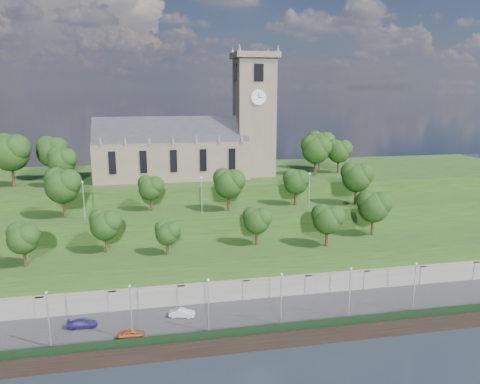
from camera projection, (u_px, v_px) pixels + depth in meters
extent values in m
plane|color=black|center=(227.00, 353.00, 61.12)|extent=(320.00, 320.00, 0.00)
cube|color=#2D2D30|center=(220.00, 324.00, 66.65)|extent=(160.00, 12.00, 2.00)
cube|color=black|center=(227.00, 346.00, 60.83)|extent=(160.00, 0.50, 2.20)
cube|color=black|center=(226.00, 333.00, 61.13)|extent=(160.00, 0.10, 1.20)
cube|color=slate|center=(214.00, 296.00, 72.06)|extent=(160.00, 2.00, 5.00)
cube|color=slate|center=(41.00, 314.00, 66.56)|extent=(1.20, 0.60, 5.00)
cube|color=slate|center=(113.00, 307.00, 68.45)|extent=(1.20, 0.60, 5.00)
cube|color=slate|center=(181.00, 302.00, 70.35)|extent=(1.20, 0.60, 5.00)
cube|color=slate|center=(246.00, 296.00, 72.24)|extent=(1.20, 0.60, 5.00)
cube|color=slate|center=(308.00, 291.00, 74.14)|extent=(1.20, 0.60, 5.00)
cube|color=slate|center=(366.00, 286.00, 76.03)|extent=(1.20, 0.60, 5.00)
cube|color=slate|center=(422.00, 281.00, 77.93)|extent=(1.20, 0.60, 5.00)
cube|color=slate|center=(475.00, 276.00, 79.82)|extent=(1.20, 0.60, 5.00)
cube|color=#214015|center=(208.00, 273.00, 77.48)|extent=(160.00, 12.00, 8.00)
cube|color=#214015|center=(201.00, 240.00, 87.57)|extent=(160.00, 10.00, 12.00)
cube|color=#214015|center=(190.00, 205.00, 107.34)|extent=(160.00, 32.00, 15.00)
cube|color=brown|center=(172.00, 159.00, 100.24)|extent=(32.00, 12.00, 8.00)
cube|color=#24272C|center=(171.00, 140.00, 99.36)|extent=(32.00, 10.18, 10.18)
cone|color=brown|center=(100.00, 141.00, 90.77)|extent=(0.70, 0.70, 1.80)
cone|color=brown|center=(125.00, 140.00, 91.66)|extent=(0.70, 0.70, 1.80)
cone|color=brown|center=(149.00, 140.00, 92.54)|extent=(0.70, 0.70, 1.80)
cone|color=brown|center=(173.00, 139.00, 93.42)|extent=(0.70, 0.70, 1.80)
cone|color=brown|center=(196.00, 139.00, 94.31)|extent=(0.70, 0.70, 1.80)
cone|color=brown|center=(219.00, 138.00, 95.19)|extent=(0.70, 0.70, 1.80)
cone|color=brown|center=(241.00, 138.00, 96.08)|extent=(0.70, 0.70, 1.80)
cube|color=black|center=(112.00, 163.00, 92.04)|extent=(1.40, 0.25, 4.50)
cube|color=black|center=(143.00, 162.00, 93.17)|extent=(1.40, 0.25, 4.50)
cube|color=black|center=(174.00, 161.00, 94.31)|extent=(1.40, 0.25, 4.50)
cube|color=black|center=(203.00, 160.00, 95.45)|extent=(1.40, 0.25, 4.50)
cube|color=black|center=(232.00, 159.00, 96.58)|extent=(1.40, 0.25, 4.50)
cube|color=brown|center=(254.00, 118.00, 101.79)|extent=(8.00, 8.00, 25.00)
cube|color=brown|center=(254.00, 56.00, 98.93)|extent=(9.20, 9.20, 1.20)
cone|color=brown|center=(240.00, 48.00, 94.08)|extent=(0.80, 0.80, 1.60)
cone|color=brown|center=(232.00, 51.00, 101.73)|extent=(0.80, 0.80, 1.60)
cone|color=brown|center=(278.00, 48.00, 95.59)|extent=(0.80, 0.80, 1.60)
cone|color=brown|center=(268.00, 51.00, 103.25)|extent=(0.80, 0.80, 1.60)
cube|color=black|center=(259.00, 72.00, 95.81)|extent=(2.00, 0.25, 3.50)
cube|color=black|center=(250.00, 74.00, 103.62)|extent=(2.00, 0.25, 3.50)
cube|color=black|center=(236.00, 73.00, 98.94)|extent=(0.25, 2.00, 3.50)
cube|color=black|center=(273.00, 73.00, 100.49)|extent=(0.25, 2.00, 3.50)
cylinder|color=white|center=(259.00, 97.00, 96.86)|extent=(3.20, 0.30, 3.20)
cylinder|color=white|center=(273.00, 97.00, 101.59)|extent=(0.30, 3.20, 3.20)
cube|color=black|center=(259.00, 95.00, 96.58)|extent=(0.12, 0.05, 1.10)
cube|color=black|center=(261.00, 97.00, 96.77)|extent=(0.80, 0.05, 0.12)
cylinder|color=black|center=(25.00, 257.00, 69.14)|extent=(0.49, 0.49, 2.91)
sphere|color=black|center=(23.00, 239.00, 68.53)|extent=(4.52, 4.52, 4.52)
sphere|color=black|center=(28.00, 235.00, 68.12)|extent=(3.39, 3.39, 3.39)
sphere|color=black|center=(17.00, 232.00, 68.72)|extent=(3.17, 3.17, 3.17)
cylinder|color=black|center=(106.00, 243.00, 75.11)|extent=(0.50, 0.50, 3.09)
sphere|color=black|center=(105.00, 225.00, 74.45)|extent=(4.81, 4.81, 4.81)
sphere|color=black|center=(111.00, 221.00, 74.02)|extent=(3.60, 3.60, 3.60)
sphere|color=black|center=(100.00, 219.00, 74.66)|extent=(3.36, 3.36, 3.36)
cylinder|color=black|center=(168.00, 247.00, 74.13)|extent=(0.47, 0.47, 2.38)
sphere|color=black|center=(167.00, 234.00, 73.63)|extent=(3.70, 3.70, 3.70)
sphere|color=black|center=(172.00, 231.00, 73.30)|extent=(2.78, 2.78, 2.78)
sphere|color=black|center=(163.00, 229.00, 73.79)|extent=(2.59, 2.59, 2.59)
cylinder|color=black|center=(257.00, 237.00, 78.84)|extent=(0.49, 0.49, 2.82)
sphere|color=black|center=(257.00, 221.00, 78.24)|extent=(4.39, 4.39, 4.39)
sphere|color=black|center=(263.00, 218.00, 77.85)|extent=(3.29, 3.29, 3.29)
sphere|color=black|center=(252.00, 215.00, 78.43)|extent=(3.07, 3.07, 3.07)
cylinder|color=black|center=(327.00, 237.00, 78.08)|extent=(0.50, 0.50, 3.10)
sphere|color=black|center=(327.00, 220.00, 77.43)|extent=(4.82, 4.82, 4.82)
sphere|color=black|center=(334.00, 216.00, 76.99)|extent=(3.62, 3.62, 3.62)
sphere|color=black|center=(321.00, 214.00, 77.63)|extent=(3.38, 3.38, 3.38)
cylinder|color=black|center=(372.00, 226.00, 83.81)|extent=(0.52, 0.52, 3.55)
sphere|color=black|center=(374.00, 207.00, 83.06)|extent=(5.52, 5.52, 5.52)
sphere|color=black|center=(381.00, 203.00, 82.56)|extent=(4.14, 4.14, 4.14)
sphere|color=black|center=(367.00, 201.00, 83.29)|extent=(3.86, 3.86, 3.86)
cylinder|color=black|center=(64.00, 207.00, 80.42)|extent=(0.53, 0.53, 3.75)
sphere|color=black|center=(62.00, 186.00, 79.63)|extent=(5.84, 5.84, 5.84)
sphere|color=black|center=(69.00, 182.00, 79.10)|extent=(4.38, 4.38, 4.38)
sphere|color=black|center=(56.00, 179.00, 79.88)|extent=(4.09, 4.09, 4.09)
cylinder|color=black|center=(151.00, 203.00, 85.23)|extent=(0.48, 0.48, 2.81)
sphere|color=black|center=(150.00, 188.00, 84.64)|extent=(4.37, 4.37, 4.37)
sphere|color=black|center=(155.00, 185.00, 84.24)|extent=(3.28, 3.28, 3.28)
sphere|color=black|center=(146.00, 183.00, 84.82)|extent=(3.06, 3.06, 3.06)
cylinder|color=black|center=(229.00, 202.00, 84.92)|extent=(0.51, 0.51, 3.39)
sphere|color=black|center=(229.00, 184.00, 84.21)|extent=(5.27, 5.27, 5.27)
sphere|color=black|center=(235.00, 180.00, 83.73)|extent=(3.95, 3.95, 3.95)
sphere|color=black|center=(223.00, 178.00, 84.43)|extent=(3.69, 3.69, 3.69)
cylinder|color=black|center=(296.00, 197.00, 89.41)|extent=(0.49, 0.49, 2.97)
sphere|color=black|center=(296.00, 182.00, 88.78)|extent=(4.62, 4.62, 4.62)
sphere|color=black|center=(301.00, 179.00, 88.36)|extent=(3.47, 3.47, 3.47)
sphere|color=black|center=(291.00, 177.00, 88.98)|extent=(3.23, 3.23, 3.23)
cylinder|color=black|center=(356.00, 195.00, 89.59)|extent=(0.52, 0.52, 3.55)
sphere|color=black|center=(357.00, 178.00, 88.84)|extent=(5.53, 5.53, 5.53)
sphere|color=black|center=(364.00, 174.00, 88.34)|extent=(4.15, 4.15, 4.15)
sphere|color=black|center=(351.00, 172.00, 89.07)|extent=(3.87, 3.87, 3.87)
cylinder|color=black|center=(13.00, 175.00, 90.92)|extent=(0.56, 0.56, 4.51)
sphere|color=black|center=(11.00, 153.00, 89.97)|extent=(7.01, 7.01, 7.01)
sphere|color=black|center=(17.00, 148.00, 89.33)|extent=(5.26, 5.26, 5.26)
sphere|color=black|center=(4.00, 146.00, 90.27)|extent=(4.91, 4.91, 4.91)
cylinder|color=black|center=(54.00, 171.00, 97.93)|extent=(0.54, 0.54, 3.95)
sphere|color=black|center=(52.00, 152.00, 97.10)|extent=(6.14, 6.14, 6.14)
sphere|color=black|center=(57.00, 148.00, 96.54)|extent=(4.61, 4.61, 4.61)
sphere|color=black|center=(47.00, 146.00, 97.36)|extent=(4.30, 4.30, 4.30)
cylinder|color=black|center=(63.00, 178.00, 90.94)|extent=(0.51, 0.51, 3.37)
sphere|color=black|center=(62.00, 162.00, 90.23)|extent=(5.24, 5.24, 5.24)
sphere|color=black|center=(67.00, 158.00, 89.76)|extent=(3.93, 3.93, 3.93)
sphere|color=black|center=(57.00, 156.00, 90.45)|extent=(3.67, 3.67, 3.67)
cylinder|color=black|center=(315.00, 167.00, 102.73)|extent=(0.53, 0.53, 3.81)
sphere|color=black|center=(316.00, 150.00, 101.93)|extent=(5.92, 5.92, 5.92)
sphere|color=black|center=(322.00, 147.00, 101.39)|extent=(4.44, 4.44, 4.44)
sphere|color=black|center=(310.00, 145.00, 102.18)|extent=(4.15, 4.15, 4.15)
cylinder|color=black|center=(320.00, 161.00, 111.15)|extent=(0.53, 0.53, 3.88)
sphere|color=black|center=(320.00, 145.00, 110.33)|extent=(6.03, 6.03, 6.03)
sphere|color=black|center=(326.00, 141.00, 109.78)|extent=(4.52, 4.52, 4.52)
sphere|color=black|center=(315.00, 140.00, 110.59)|extent=(4.22, 4.22, 4.22)
cylinder|color=black|center=(338.00, 166.00, 105.89)|extent=(0.51, 0.51, 3.30)
sphere|color=black|center=(339.00, 152.00, 105.19)|extent=(5.13, 5.13, 5.13)
sphere|color=black|center=(344.00, 149.00, 104.73)|extent=(3.85, 3.85, 3.85)
sphere|color=black|center=(334.00, 147.00, 105.41)|extent=(3.59, 3.59, 3.59)
cylinder|color=#B2B2B7|center=(49.00, 321.00, 58.11)|extent=(0.16, 0.16, 7.30)
sphere|color=silver|center=(46.00, 293.00, 57.29)|extent=(0.36, 0.36, 0.36)
cylinder|color=#B2B2B7|center=(131.00, 313.00, 60.00)|extent=(0.16, 0.16, 7.30)
sphere|color=silver|center=(130.00, 286.00, 59.18)|extent=(0.36, 0.36, 0.36)
cylinder|color=#B2B2B7|center=(208.00, 306.00, 61.90)|extent=(0.16, 0.16, 7.30)
sphere|color=silver|center=(208.00, 280.00, 61.08)|extent=(0.36, 0.36, 0.36)
cylinder|color=#B2B2B7|center=(281.00, 300.00, 63.79)|extent=(0.16, 0.16, 7.30)
sphere|color=silver|center=(282.00, 274.00, 62.97)|extent=(0.36, 0.36, 0.36)
cylinder|color=#B2B2B7|center=(350.00, 294.00, 65.69)|extent=(0.16, 0.16, 7.30)
sphere|color=silver|center=(351.00, 269.00, 64.87)|extent=(0.36, 0.36, 0.36)
cylinder|color=#B2B2B7|center=(414.00, 288.00, 67.59)|extent=(0.16, 0.16, 7.30)
sphere|color=silver|center=(416.00, 264.00, 66.76)|extent=(0.36, 0.36, 0.36)
cylinder|color=#B2B2B7|center=(84.00, 201.00, 78.89)|extent=(0.16, 0.16, 6.42)
sphere|color=silver|center=(82.00, 182.00, 78.16)|extent=(0.36, 0.36, 0.36)
cylinder|color=#B2B2B7|center=(202.00, 196.00, 82.68)|extent=(0.16, 0.16, 6.42)
sphere|color=silver|center=(201.00, 178.00, 81.95)|extent=(0.36, 0.36, 0.36)
cylinder|color=#B2B2B7|center=(309.00, 191.00, 86.47)|extent=(0.16, 0.16, 6.42)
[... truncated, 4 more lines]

